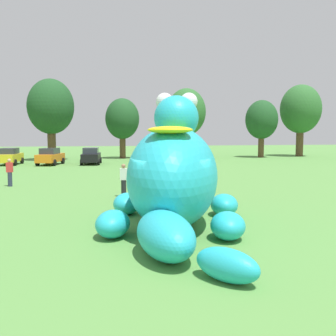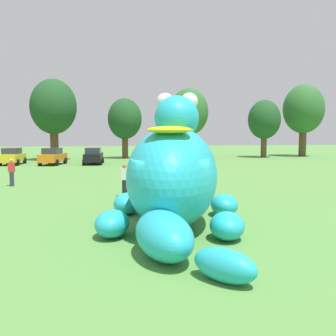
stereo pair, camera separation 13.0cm
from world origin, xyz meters
name	(u,v)px [view 2 (the right image)]	position (x,y,z in m)	size (l,w,h in m)	color
ground_plane	(169,233)	(0.00, 0.00, 0.00)	(160.00, 160.00, 0.00)	#568E42
giant_inflatable_creature	(173,175)	(0.34, 1.10, 1.83)	(5.91, 10.06, 5.00)	#23B2C6
car_yellow	(12,156)	(-11.40, 29.02, 0.86)	(2.16, 4.21, 1.72)	yellow
car_orange	(53,156)	(-7.32, 28.22, 0.86)	(2.60, 4.38, 1.72)	orange
car_black	(93,156)	(-3.24, 28.29, 0.86)	(2.16, 4.21, 1.72)	black
box_truck	(166,148)	(4.53, 28.91, 1.60)	(3.31, 6.66, 2.95)	silver
tree_mid_left	(53,107)	(-7.94, 34.81, 6.23)	(5.36, 5.36, 9.52)	brown
tree_centre_left	(125,119)	(0.48, 36.71, 4.94)	(4.26, 4.26, 7.56)	brown
tree_centre	(189,112)	(8.82, 37.07, 5.87)	(5.06, 5.06, 8.98)	brown
tree_centre_right	(264,120)	(18.55, 35.49, 4.89)	(4.22, 4.22, 7.48)	brown
tree_mid_right	(304,110)	(24.75, 36.83, 6.39)	(5.50, 5.50, 9.76)	brown
spectator_near_inflatable	(138,170)	(0.08, 12.64, 0.85)	(0.38, 0.26, 1.71)	black
spectator_mid_field	(195,158)	(6.44, 23.56, 0.85)	(0.38, 0.26, 1.71)	#2D334C
spectator_by_cars	(12,172)	(-7.74, 12.52, 0.85)	(0.38, 0.26, 1.71)	#2D334C
spectator_wandering	(125,180)	(-1.07, 7.46, 0.85)	(0.38, 0.26, 1.71)	black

